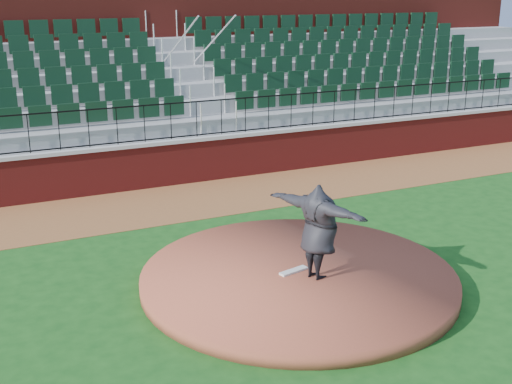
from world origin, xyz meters
The scene contains 10 objects.
ground centered at (0.00, 0.00, 0.00)m, with size 90.00×90.00×0.00m, color #144614.
warning_track centered at (0.00, 5.40, 0.01)m, with size 34.00×3.20×0.01m, color brown.
field_wall centered at (0.00, 7.00, 0.60)m, with size 34.00×0.35×1.20m, color maroon.
wall_cap centered at (0.00, 7.00, 1.25)m, with size 34.00×0.45×0.10m, color #B7B7B7.
wall_railing centered at (0.00, 7.00, 1.80)m, with size 34.00×0.05×1.00m, color black, non-canonical shape.
seating_stands centered at (0.00, 9.72, 2.30)m, with size 34.00×5.10×4.60m, color gray, non-canonical shape.
concourse_wall centered at (0.00, 12.52, 2.75)m, with size 34.00×0.50×5.50m, color maroon.
pitchers_mound centered at (0.00, -0.35, 0.12)m, with size 5.90×5.90×0.25m, color brown.
pitching_rubber centered at (-0.08, -0.31, 0.27)m, with size 0.60×0.15×0.04m, color silver.
pitcher centered at (0.21, -0.69, 1.14)m, with size 2.19×0.60×1.78m, color black.
Camera 1 is at (-5.58, -10.27, 5.34)m, focal length 46.32 mm.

